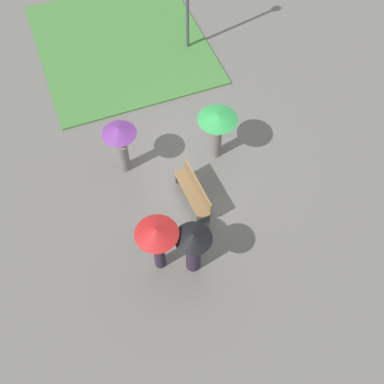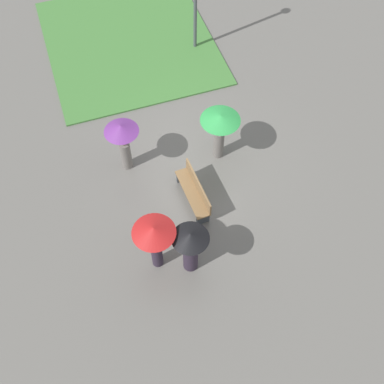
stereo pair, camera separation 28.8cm
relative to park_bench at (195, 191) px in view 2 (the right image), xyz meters
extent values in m
plane|color=#66635E|center=(-1.39, 0.71, -0.47)|extent=(90.00, 90.00, 0.00)
cube|color=#427A38|center=(-7.43, -0.07, -0.44)|extent=(6.78, 6.03, 0.06)
cube|color=brown|center=(0.00, -0.07, -0.04)|extent=(1.80, 0.52, 0.05)
cube|color=brown|center=(-0.01, 0.11, 0.21)|extent=(1.78, 0.15, 0.45)
cube|color=#383D42|center=(-0.78, -0.12, -0.27)|extent=(0.10, 0.38, 0.40)
cube|color=#383D42|center=(0.79, -0.02, -0.27)|extent=(0.10, 0.38, 0.40)
cylinder|color=#2D2333|center=(1.59, -1.60, 0.10)|extent=(0.42, 0.42, 1.14)
sphere|color=beige|center=(1.59, -1.60, 0.79)|extent=(0.23, 0.23, 0.23)
cylinder|color=#4C4C4F|center=(1.59, -1.60, 1.07)|extent=(0.02, 0.02, 0.35)
cone|color=red|center=(1.59, -1.60, 1.36)|extent=(1.11, 1.11, 0.23)
cylinder|color=#2D2333|center=(1.95, -0.78, 0.04)|extent=(0.55, 0.55, 1.03)
sphere|color=brown|center=(1.95, -0.78, 0.66)|extent=(0.19, 0.19, 0.19)
cylinder|color=#4C4C4F|center=(1.95, -0.78, 0.93)|extent=(0.02, 0.02, 0.35)
cone|color=black|center=(1.95, -0.78, 1.21)|extent=(0.96, 0.96, 0.22)
cylinder|color=slate|center=(-1.37, 1.24, 0.06)|extent=(0.44, 0.44, 1.06)
sphere|color=brown|center=(-1.37, 1.24, 0.69)|extent=(0.21, 0.21, 0.21)
cylinder|color=#4C4C4F|center=(-1.37, 1.24, 0.97)|extent=(0.02, 0.02, 0.35)
cone|color=#237A38|center=(-1.37, 1.24, 1.24)|extent=(1.18, 1.18, 0.19)
cylinder|color=slate|center=(-1.86, -1.56, 0.06)|extent=(0.45, 0.45, 1.07)
sphere|color=#997051|center=(-1.86, -1.56, 0.71)|extent=(0.22, 0.22, 0.22)
cylinder|color=#4C4C4F|center=(-1.86, -1.56, 0.99)|extent=(0.02, 0.02, 0.35)
cone|color=#703389|center=(-1.86, -1.56, 1.29)|extent=(1.00, 1.00, 0.24)
camera|label=1|loc=(7.06, -2.77, 11.61)|focal=45.00mm
camera|label=2|loc=(7.16, -2.50, 11.61)|focal=45.00mm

